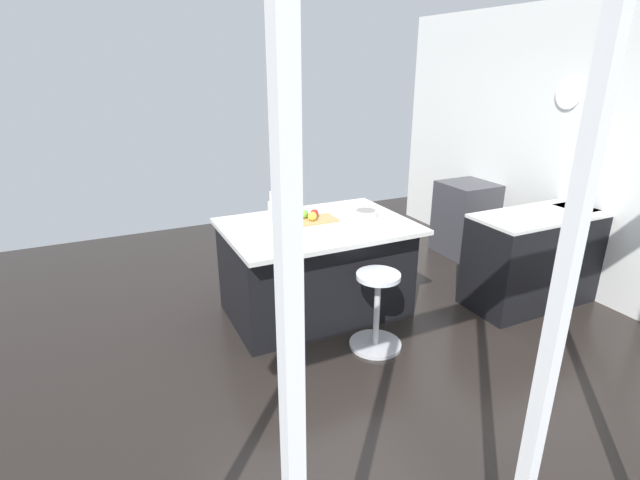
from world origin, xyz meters
TOP-DOWN VIEW (x-y plane):
  - ground_plane at (0.00, 0.00)m, footprint 6.80×6.80m
  - interior_partition_left at (-2.61, 0.00)m, footprint 0.15×5.02m
  - sink_cabinet at (-2.27, 0.45)m, footprint 1.97×0.60m
  - oven_range at (-2.26, -0.89)m, footprint 0.60×0.61m
  - kitchen_island at (0.08, -0.28)m, footprint 1.66×1.19m
  - stool_by_window at (-0.12, 0.49)m, footprint 0.44×0.44m
  - cutting_board at (0.05, -0.33)m, footprint 0.36×0.24m
  - apple_yellow at (0.10, -0.29)m, footprint 0.08×0.08m
  - apple_green at (0.14, -0.39)m, footprint 0.08×0.08m
  - apple_red at (0.05, -0.36)m, footprint 0.08×0.08m
  - water_bottle at (0.46, -0.37)m, footprint 0.06×0.06m
  - fruit_bowl at (-0.41, -0.22)m, footprint 0.22×0.22m

SIDE VIEW (x-z plane):
  - ground_plane at x=0.00m, z-range 0.00..0.00m
  - stool_by_window at x=-0.12m, z-range -0.02..0.65m
  - oven_range at x=-2.26m, z-range 0.00..0.89m
  - kitchen_island at x=0.08m, z-range 0.00..0.90m
  - sink_cabinet at x=-2.27m, z-range -0.13..1.07m
  - cutting_board at x=0.05m, z-range 0.90..0.92m
  - fruit_bowl at x=-0.41m, z-range 0.90..0.98m
  - apple_green at x=0.14m, z-range 0.92..1.00m
  - apple_red at x=0.05m, z-range 0.92..1.00m
  - apple_yellow at x=0.10m, z-range 0.92..1.00m
  - water_bottle at x=0.46m, z-range 0.87..1.18m
  - interior_partition_left at x=-2.61m, z-range 0.00..2.85m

